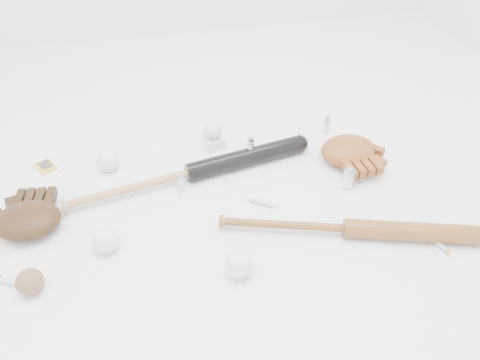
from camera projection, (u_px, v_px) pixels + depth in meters
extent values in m
plane|color=white|center=(239.00, 207.00, 1.56)|extent=(3.00, 3.00, 0.00)
cube|color=gold|center=(45.00, 167.00, 1.72)|extent=(0.09, 0.10, 0.00)
cube|color=white|center=(214.00, 142.00, 1.81)|extent=(0.09, 0.09, 0.04)
sphere|color=white|center=(213.00, 129.00, 1.77)|extent=(0.07, 0.07, 0.07)
sphere|color=white|center=(106.00, 240.00, 1.39)|extent=(0.08, 0.08, 0.08)
sphere|color=white|center=(108.00, 161.00, 1.69)|extent=(0.08, 0.08, 0.08)
sphere|color=white|center=(239.00, 265.00, 1.32)|extent=(0.08, 0.08, 0.08)
sphere|color=brown|center=(30.00, 282.00, 1.27)|extent=(0.07, 0.07, 0.07)
cylinder|color=#B5BFC6|center=(327.00, 125.00, 1.88)|extent=(0.03, 0.03, 0.07)
cylinder|color=#B5BFC6|center=(251.00, 146.00, 1.76)|extent=(0.03, 0.03, 0.07)
cylinder|color=#B5BFC6|center=(249.00, 155.00, 1.72)|extent=(0.03, 0.03, 0.08)
cylinder|color=#B5BFC6|center=(348.00, 178.00, 1.61)|extent=(0.04, 0.04, 0.09)
cylinder|color=#B5BFC6|center=(181.00, 184.00, 1.60)|extent=(0.03, 0.03, 0.07)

